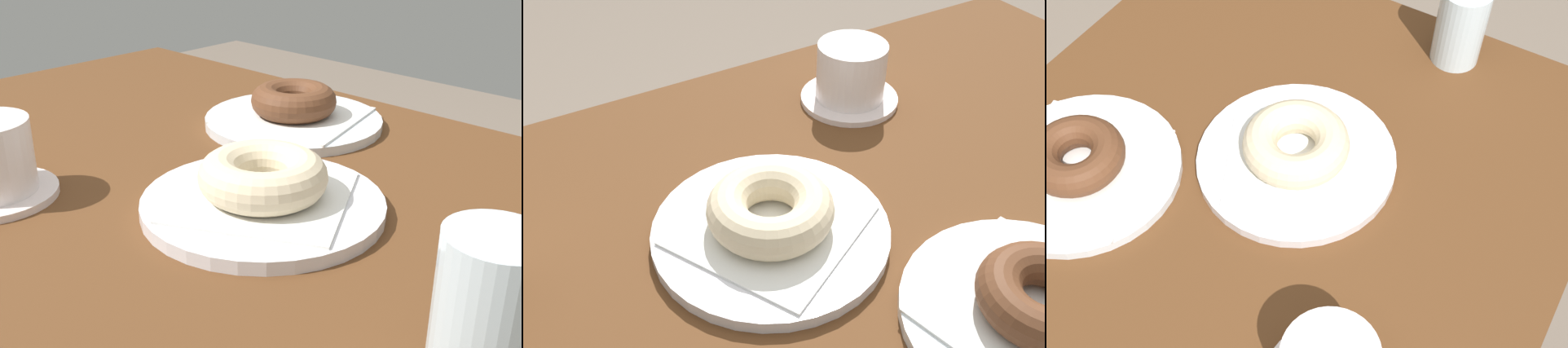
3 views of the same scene
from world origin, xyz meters
The scene contains 8 objects.
table centered at (0.00, 0.00, 0.63)m, with size 0.93×0.68×0.76m.
plate_sugar_ring centered at (0.15, -0.02, 0.77)m, with size 0.23×0.23×0.01m, color white.
napkin_sugar_ring centered at (0.15, -0.02, 0.78)m, with size 0.15×0.15×0.00m, color white.
donut_sugar_ring centered at (0.15, -0.02, 0.80)m, with size 0.12×0.12×0.04m, color beige.
plate_chocolate_ring centered at (0.02, 0.18, 0.77)m, with size 0.22×0.22×0.01m, color white.
napkin_chocolate_ring centered at (0.02, 0.18, 0.78)m, with size 0.16×0.16×0.00m, color white.
donut_chocolate_ring centered at (0.02, 0.18, 0.80)m, with size 0.11×0.11×0.04m, color brown.
water_glass centered at (0.41, -0.11, 0.82)m, with size 0.06×0.06×0.11m, color silver.
Camera 3 is at (-0.25, -0.28, 1.38)m, focal length 47.20 mm.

